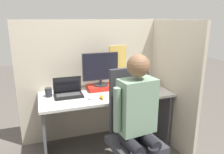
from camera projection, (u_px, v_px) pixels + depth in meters
cubicle_panel_back at (98, 79)px, 3.01m from camera, size 2.11×0.05×1.61m
cubicle_panel_right at (167, 82)px, 2.89m from camera, size 0.04×1.28×1.61m
desk at (106, 106)px, 2.76m from camera, size 1.61×0.65×0.72m
paper_box at (101, 87)px, 2.85m from camera, size 0.35×0.22×0.06m
monitor at (100, 68)px, 2.78m from camera, size 0.47×0.19×0.43m
laptop at (68, 92)px, 2.61m from camera, size 0.33×0.22×0.23m
mouse at (90, 98)px, 2.50m from camera, size 0.06×0.04×0.03m
stapler at (154, 84)px, 2.98m from camera, size 0.05×0.15×0.05m
carrot_toy at (102, 98)px, 2.50m from camera, size 0.04×0.12×0.04m
office_chair at (132, 126)px, 2.20m from camera, size 0.54×0.57×1.15m
person at (138, 114)px, 1.99m from camera, size 0.48×0.42×1.33m
pen_cup at (48, 92)px, 2.58m from camera, size 0.08×0.08×0.11m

